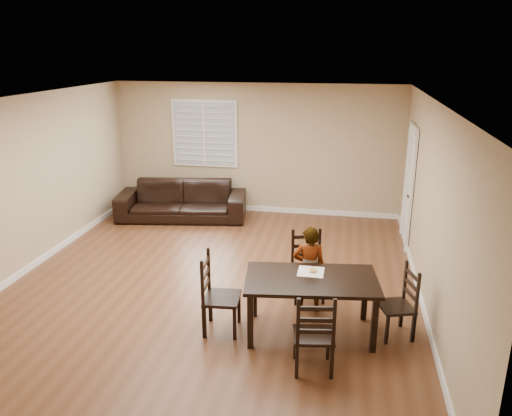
{
  "coord_description": "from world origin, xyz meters",
  "views": [
    {
      "loc": [
        1.87,
        -6.59,
        3.38
      ],
      "look_at": [
        0.52,
        0.64,
        1.0
      ],
      "focal_mm": 35.0,
      "sensor_mm": 36.0,
      "label": 1
    }
  ],
  "objects_px": {
    "chair_far": "(315,340)",
    "donut": "(313,270)",
    "chair_near": "(306,266)",
    "sofa": "(182,201)",
    "dining_table": "(311,285)",
    "chair_left": "(212,296)",
    "child": "(309,269)",
    "chair_right": "(405,304)"
  },
  "relations": [
    {
      "from": "chair_near",
      "to": "chair_right",
      "type": "height_order",
      "value": "chair_near"
    },
    {
      "from": "chair_left",
      "to": "donut",
      "type": "relative_size",
      "value": 9.93
    },
    {
      "from": "sofa",
      "to": "chair_near",
      "type": "bearing_deg",
      "value": -54.35
    },
    {
      "from": "chair_near",
      "to": "sofa",
      "type": "distance_m",
      "value": 4.03
    },
    {
      "from": "chair_left",
      "to": "child",
      "type": "xyz_separation_m",
      "value": [
        1.13,
        0.71,
        0.13
      ]
    },
    {
      "from": "chair_near",
      "to": "sofa",
      "type": "bearing_deg",
      "value": 119.07
    },
    {
      "from": "dining_table",
      "to": "child",
      "type": "height_order",
      "value": "child"
    },
    {
      "from": "chair_near",
      "to": "chair_far",
      "type": "relative_size",
      "value": 1.02
    },
    {
      "from": "dining_table",
      "to": "chair_right",
      "type": "distance_m",
      "value": 1.16
    },
    {
      "from": "chair_near",
      "to": "donut",
      "type": "relative_size",
      "value": 9.45
    },
    {
      "from": "dining_table",
      "to": "chair_far",
      "type": "xyz_separation_m",
      "value": [
        0.11,
        -0.83,
        -0.22
      ]
    },
    {
      "from": "chair_near",
      "to": "chair_left",
      "type": "xyz_separation_m",
      "value": [
        -1.06,
        -1.14,
        0.02
      ]
    },
    {
      "from": "child",
      "to": "sofa",
      "type": "bearing_deg",
      "value": -54.01
    },
    {
      "from": "chair_near",
      "to": "chair_right",
      "type": "bearing_deg",
      "value": -48.33
    },
    {
      "from": "dining_table",
      "to": "chair_right",
      "type": "relative_size",
      "value": 1.86
    },
    {
      "from": "dining_table",
      "to": "chair_left",
      "type": "relative_size",
      "value": 1.64
    },
    {
      "from": "dining_table",
      "to": "chair_near",
      "type": "relative_size",
      "value": 1.73
    },
    {
      "from": "chair_far",
      "to": "chair_near",
      "type": "bearing_deg",
      "value": -91.32
    },
    {
      "from": "chair_far",
      "to": "donut",
      "type": "distance_m",
      "value": 1.07
    },
    {
      "from": "child",
      "to": "sofa",
      "type": "relative_size",
      "value": 0.46
    },
    {
      "from": "chair_right",
      "to": "sofa",
      "type": "height_order",
      "value": "chair_right"
    },
    {
      "from": "chair_near",
      "to": "chair_right",
      "type": "distance_m",
      "value": 1.51
    },
    {
      "from": "chair_left",
      "to": "sofa",
      "type": "distance_m",
      "value": 4.39
    },
    {
      "from": "dining_table",
      "to": "chair_left",
      "type": "bearing_deg",
      "value": 179.76
    },
    {
      "from": "sofa",
      "to": "child",
      "type": "bearing_deg",
      "value": -57.58
    },
    {
      "from": "donut",
      "to": "sofa",
      "type": "height_order",
      "value": "donut"
    },
    {
      "from": "chair_far",
      "to": "sofa",
      "type": "xyz_separation_m",
      "value": [
        -3.06,
        4.71,
        -0.05
      ]
    },
    {
      "from": "donut",
      "to": "chair_right",
      "type": "bearing_deg",
      "value": -0.49
    },
    {
      "from": "dining_table",
      "to": "sofa",
      "type": "relative_size",
      "value": 0.65
    },
    {
      "from": "chair_left",
      "to": "child",
      "type": "height_order",
      "value": "child"
    },
    {
      "from": "chair_near",
      "to": "donut",
      "type": "height_order",
      "value": "chair_near"
    },
    {
      "from": "child",
      "to": "donut",
      "type": "distance_m",
      "value": 0.43
    },
    {
      "from": "chair_near",
      "to": "chair_far",
      "type": "height_order",
      "value": "chair_near"
    },
    {
      "from": "chair_far",
      "to": "chair_left",
      "type": "bearing_deg",
      "value": -36.67
    },
    {
      "from": "chair_near",
      "to": "dining_table",
      "type": "bearing_deg",
      "value": -97.06
    },
    {
      "from": "child",
      "to": "donut",
      "type": "bearing_deg",
      "value": 95.02
    },
    {
      "from": "child",
      "to": "chair_near",
      "type": "bearing_deg",
      "value": -85.67
    },
    {
      "from": "chair_near",
      "to": "child",
      "type": "distance_m",
      "value": 0.46
    },
    {
      "from": "chair_far",
      "to": "donut",
      "type": "bearing_deg",
      "value": -92.84
    },
    {
      "from": "dining_table",
      "to": "sofa",
      "type": "bearing_deg",
      "value": 120.08
    },
    {
      "from": "dining_table",
      "to": "chair_near",
      "type": "distance_m",
      "value": 1.03
    },
    {
      "from": "dining_table",
      "to": "child",
      "type": "xyz_separation_m",
      "value": [
        -0.07,
        0.57,
        -0.06
      ]
    }
  ]
}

